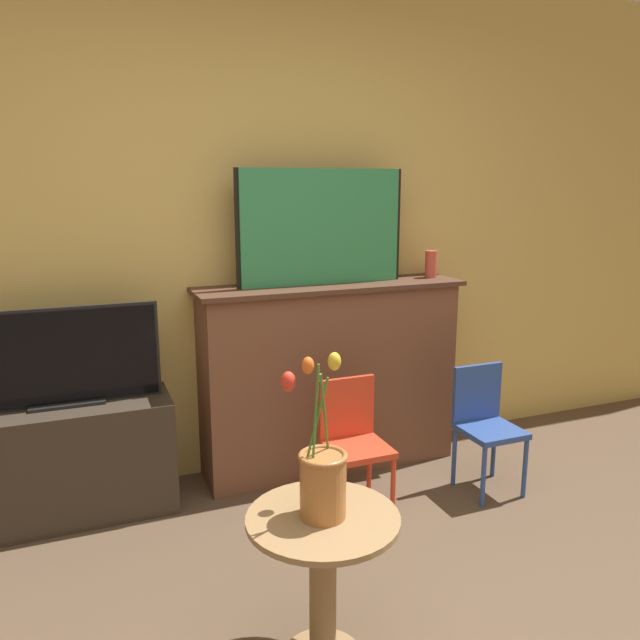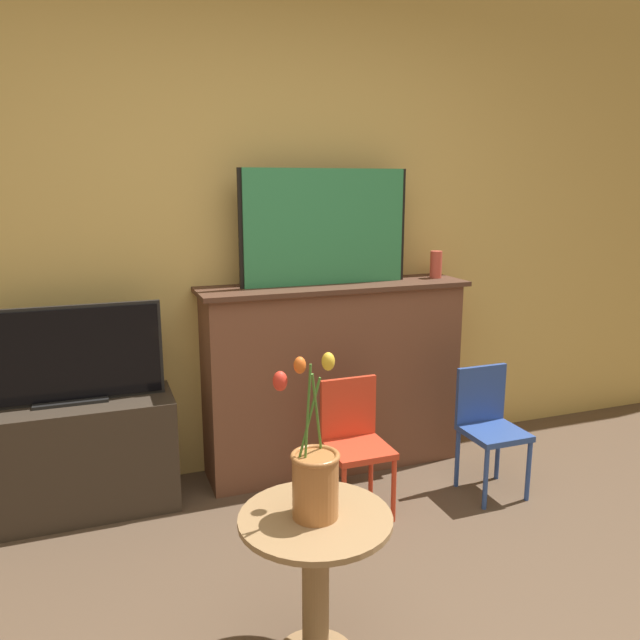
{
  "view_description": "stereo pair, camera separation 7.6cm",
  "coord_description": "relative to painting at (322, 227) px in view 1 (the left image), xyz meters",
  "views": [
    {
      "loc": [
        -0.82,
        -1.12,
        1.57
      ],
      "look_at": [
        0.16,
        1.32,
        0.99
      ],
      "focal_mm": 35.0,
      "sensor_mm": 36.0,
      "label": 1
    },
    {
      "loc": [
        -0.75,
        -1.15,
        1.57
      ],
      "look_at": [
        0.16,
        1.32,
        0.99
      ],
      "focal_mm": 35.0,
      "sensor_mm": 36.0,
      "label": 2
    }
  ],
  "objects": [
    {
      "name": "wall_back",
      "position": [
        -0.42,
        0.19,
        0.0
      ],
      "size": [
        8.0,
        0.06,
        2.7
      ],
      "color": "#E0BC66",
      "rests_on": "ground"
    },
    {
      "name": "fireplace_mantel",
      "position": [
        0.05,
        -0.01,
        -0.81
      ],
      "size": [
        1.47,
        0.38,
        1.05
      ],
      "color": "brown",
      "rests_on": "ground"
    },
    {
      "name": "painting",
      "position": [
        0.0,
        0.0,
        0.0
      ],
      "size": [
        0.93,
        0.03,
        0.6
      ],
      "color": "black",
      "rests_on": "fireplace_mantel"
    },
    {
      "name": "mantel_candle",
      "position": [
        0.67,
        -0.01,
        -0.23
      ],
      "size": [
        0.07,
        0.07,
        0.15
      ],
      "color": "#CC4C3D",
      "rests_on": "fireplace_mantel"
    },
    {
      "name": "tv_stand",
      "position": [
        -1.31,
        -0.05,
        -1.07
      ],
      "size": [
        0.93,
        0.39,
        0.56
      ],
      "color": "#382D23",
      "rests_on": "ground"
    },
    {
      "name": "tv_monitor",
      "position": [
        -1.31,
        -0.04,
        -0.57
      ],
      "size": [
        0.87,
        0.12,
        0.47
      ],
      "color": "black",
      "rests_on": "tv_stand"
    },
    {
      "name": "chair_red",
      "position": [
        -0.04,
        -0.5,
        -0.97
      ],
      "size": [
        0.29,
        0.29,
        0.65
      ],
      "color": "red",
      "rests_on": "ground"
    },
    {
      "name": "chair_blue",
      "position": [
        0.69,
        -0.55,
        -0.97
      ],
      "size": [
        0.29,
        0.29,
        0.65
      ],
      "color": "#2D4C99",
      "rests_on": "ground"
    },
    {
      "name": "side_table",
      "position": [
        -0.56,
        -1.39,
        -1.0
      ],
      "size": [
        0.5,
        0.5,
        0.54
      ],
      "color": "#99754C",
      "rests_on": "ground"
    },
    {
      "name": "vase_tulips",
      "position": [
        -0.56,
        -1.39,
        -0.67
      ],
      "size": [
        0.23,
        0.21,
        0.53
      ],
      "color": "#AD6B38",
      "rests_on": "side_table"
    }
  ]
}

